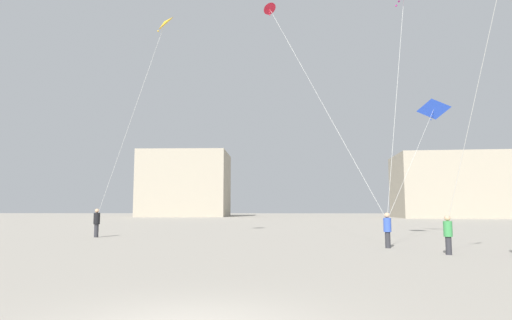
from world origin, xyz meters
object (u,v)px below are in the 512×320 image
(person_in_green, at_px, (448,233))
(kite_cobalt_delta, at_px, (433,111))
(person_in_blue, at_px, (387,229))
(kite_crimson_diamond, at_px, (271,12))
(building_left_hall, at_px, (186,184))
(kite_amber_diamond, at_px, (165,24))
(person_in_black, at_px, (97,222))
(building_centre_hall, at_px, (449,186))

(person_in_green, distance_m, kite_cobalt_delta, 14.86)
(person_in_blue, relative_size, kite_crimson_diamond, 0.12)
(person_in_green, xyz_separation_m, building_left_hall, (-27.36, 79.94, 6.29))
(kite_amber_diamond, bearing_deg, person_in_black, 156.48)
(building_left_hall, relative_size, building_centre_hall, 0.90)
(kite_amber_diamond, height_order, kite_crimson_diamond, kite_crimson_diamond)
(kite_crimson_diamond, relative_size, building_left_hall, 0.72)
(person_in_black, xyz_separation_m, building_left_hall, (-8.76, 70.13, 6.15))
(person_in_green, distance_m, person_in_black, 21.02)
(kite_cobalt_delta, distance_m, building_left_hall, 74.76)
(kite_amber_diamond, xyz_separation_m, building_centre_hall, (40.55, 60.79, -7.22))
(person_in_black, bearing_deg, building_centre_hall, 79.72)
(person_in_black, bearing_deg, kite_amber_diamond, 3.79)
(person_in_black, distance_m, building_centre_hall, 74.33)
(kite_cobalt_delta, relative_size, kite_crimson_diamond, 0.73)
(person_in_black, bearing_deg, building_left_hall, 124.43)
(kite_cobalt_delta, xyz_separation_m, kite_crimson_diamond, (-11.17, -3.42, 5.79))
(building_centre_hall, bearing_deg, person_in_green, -111.24)
(person_in_blue, xyz_separation_m, person_in_black, (-16.88, 6.91, 0.10))
(person_in_blue, height_order, person_in_black, person_in_black)
(person_in_black, bearing_deg, kite_cobalt_delta, 33.03)
(person_in_blue, bearing_deg, kite_cobalt_delta, -90.49)
(person_in_blue, distance_m, kite_crimson_diamond, 15.66)
(person_in_green, bearing_deg, person_in_black, -32.52)
(person_in_green, bearing_deg, person_in_blue, -64.13)
(kite_amber_diamond, xyz_separation_m, kite_crimson_diamond, (6.70, 0.88, 1.04))
(kite_amber_diamond, distance_m, building_centre_hall, 73.43)
(kite_amber_diamond, bearing_deg, kite_cobalt_delta, 13.51)
(building_left_hall, bearing_deg, person_in_green, -71.11)
(kite_amber_diamond, bearing_deg, building_centre_hall, 56.29)
(person_in_green, distance_m, kite_crimson_diamond, 17.60)
(person_in_blue, distance_m, kite_amber_diamond, 18.10)
(person_in_green, relative_size, kite_crimson_diamond, 0.12)
(kite_cobalt_delta, bearing_deg, building_centre_hall, 68.12)
(person_in_blue, height_order, building_left_hall, building_left_hall)
(building_centre_hall, bearing_deg, person_in_blue, -113.36)
(kite_cobalt_delta, distance_m, kite_crimson_diamond, 13.04)
(person_in_green, relative_size, building_left_hall, 0.08)
(kite_cobalt_delta, xyz_separation_m, building_left_hall, (-31.31, 67.88, -1.44))
(person_in_green, xyz_separation_m, person_in_blue, (-1.71, 2.89, 0.04))
(person_in_black, xyz_separation_m, kite_crimson_diamond, (11.38, -1.16, 13.39))
(person_in_green, relative_size, person_in_blue, 0.96)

